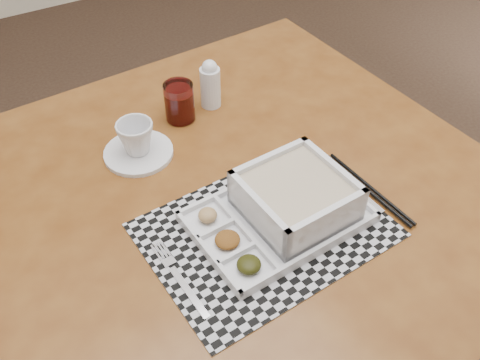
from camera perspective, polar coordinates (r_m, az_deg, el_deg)
name	(u,v)px	position (r m, az deg, el deg)	size (l,w,h in m)	color
floor	(325,259)	(2.00, 9.02, -8.28)	(5.00, 5.00, 0.00)	#311F18
dining_table	(237,221)	(1.13, -0.37, -4.40)	(1.13, 1.13, 0.80)	#52290F
placemat	(265,230)	(1.01, 2.72, -5.34)	(0.44, 0.32, 0.00)	#AEAEB6
serving_tray	(289,204)	(1.01, 5.28, -2.59)	(0.33, 0.24, 0.09)	silver
fork	(179,276)	(0.94, -6.52, -10.19)	(0.03, 0.19, 0.00)	silver
spoon	(336,172)	(1.13, 10.22, 0.88)	(0.04, 0.18, 0.01)	silver
chopsticks	(369,189)	(1.10, 13.60, -0.89)	(0.03, 0.24, 0.01)	black
saucer	(139,153)	(1.18, -10.77, 2.88)	(0.15, 0.15, 0.01)	silver
cup	(136,138)	(1.15, -11.04, 4.45)	(0.08, 0.08, 0.07)	silver
juice_glass	(179,104)	(1.24, -6.47, 8.09)	(0.07, 0.07, 0.09)	white
creamer_bottle	(210,84)	(1.27, -3.19, 10.18)	(0.05, 0.05, 0.12)	silver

